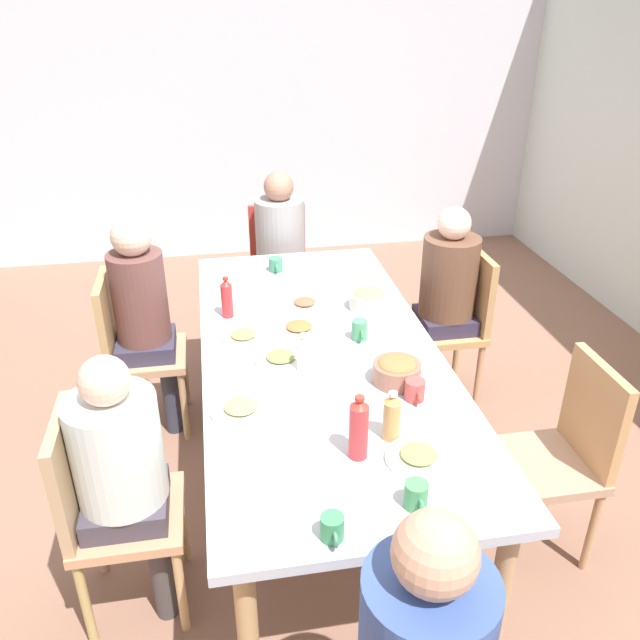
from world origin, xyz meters
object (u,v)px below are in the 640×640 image
at_px(person_5, 280,242).
at_px(plate_4, 281,359).
at_px(plate_0, 299,328).
at_px(chair_4, 564,449).
at_px(plate_3, 305,304).
at_px(bottle_2, 227,298).
at_px(person_1, 123,465).
at_px(bowl_0, 369,299).
at_px(person_3, 446,289).
at_px(dining_table, 320,361).
at_px(cup_0, 359,330).
at_px(plate_5, 244,337).
at_px(person_0, 144,309).
at_px(bottle_1, 392,417).
at_px(bowl_1, 397,371).
at_px(plate_2, 419,457).
at_px(bottle_3, 359,428).
at_px(cup_3, 276,265).
at_px(chair_5, 280,264).
at_px(chair_0, 131,346).
at_px(bottle_0, 304,354).
at_px(cup_2, 332,528).
at_px(cup_1, 415,390).
at_px(chair_3, 458,318).
at_px(cup_4, 416,496).
at_px(plate_1, 241,409).
at_px(chair_1, 104,505).

height_order(person_5, plate_4, person_5).
bearing_deg(plate_0, chair_4, 51.14).
distance_m(plate_3, bottle_2, 0.41).
relative_size(person_1, bowl_0, 5.67).
xyz_separation_m(person_3, plate_3, (0.15, -0.82, 0.05)).
xyz_separation_m(dining_table, cup_0, (-0.06, 0.20, 0.11)).
relative_size(person_3, plate_5, 5.65).
relative_size(person_0, bottle_1, 6.18).
distance_m(bowl_1, cup_0, 0.39).
height_order(plate_2, bottle_3, bottle_3).
relative_size(plate_5, cup_3, 1.82).
distance_m(chair_5, plate_0, 1.40).
bearing_deg(plate_0, dining_table, 19.63).
bearing_deg(dining_table, plate_2, 13.97).
bearing_deg(cup_3, person_1, -25.40).
distance_m(chair_0, plate_2, 1.81).
distance_m(cup_0, bottle_0, 0.38).
bearing_deg(dining_table, person_3, 126.08).
xyz_separation_m(plate_0, cup_3, (-0.74, -0.02, 0.03)).
relative_size(cup_3, bottle_1, 0.58).
xyz_separation_m(dining_table, person_1, (0.60, -0.82, 0.01)).
xyz_separation_m(plate_5, cup_2, (1.27, 0.17, 0.03)).
bearing_deg(person_0, plate_5, 47.67).
relative_size(person_0, cup_1, 10.50).
bearing_deg(cup_0, bottle_0, -51.81).
bearing_deg(chair_0, chair_3, 90.00).
bearing_deg(person_0, plate_4, 43.20).
bearing_deg(bottle_0, person_0, -136.99).
height_order(plate_3, cup_0, cup_0).
bearing_deg(cup_4, bottle_0, -165.37).
distance_m(dining_table, cup_0, 0.23).
xyz_separation_m(plate_2, cup_1, (-0.36, 0.10, 0.03)).
distance_m(person_0, bottle_0, 1.06).
height_order(plate_1, cup_1, cup_1).
bearing_deg(chair_5, chair_3, 42.98).
relative_size(plate_5, cup_4, 1.86).
bearing_deg(plate_4, bowl_0, 131.22).
distance_m(person_0, bowl_1, 1.42).
bearing_deg(bowl_1, person_3, 148.84).
height_order(plate_4, cup_2, cup_2).
bearing_deg(cup_2, person_0, -158.95).
height_order(chair_1, chair_5, same).
bearing_deg(plate_1, chair_1, -71.40).
xyz_separation_m(plate_0, plate_4, (0.27, -0.12, 0.00)).
height_order(person_3, cup_4, person_3).
xyz_separation_m(plate_4, bottle_3, (0.68, 0.19, 0.10)).
bearing_deg(plate_2, person_0, -144.11).
height_order(chair_0, bowl_1, chair_0).
relative_size(plate_0, bottle_1, 1.15).
height_order(person_1, chair_3, person_1).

